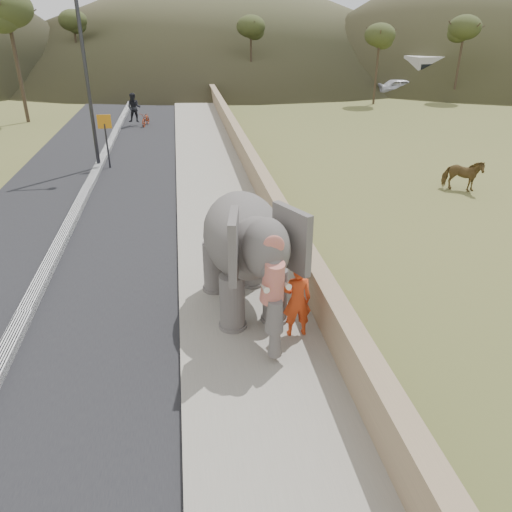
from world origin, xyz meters
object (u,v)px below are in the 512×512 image
at_px(elephant_and_man, 244,251).
at_px(motorcyclist, 139,112).
at_px(lamppost, 91,54).
at_px(cow, 462,175).

bearing_deg(elephant_and_man, motorcyclist, 99.28).
height_order(lamppost, motorcyclist, lamppost).
height_order(cow, elephant_and_man, elephant_and_man).
relative_size(lamppost, cow, 5.30).
xyz_separation_m(elephant_and_man, motorcyclist, (-3.73, 22.85, -0.69)).
distance_m(elephant_and_man, motorcyclist, 23.16).
bearing_deg(cow, elephant_and_man, 160.08).
relative_size(lamppost, elephant_and_man, 1.96).
xyz_separation_m(lamppost, cow, (14.35, -5.59, -4.24)).
bearing_deg(lamppost, elephant_and_man, -70.36).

